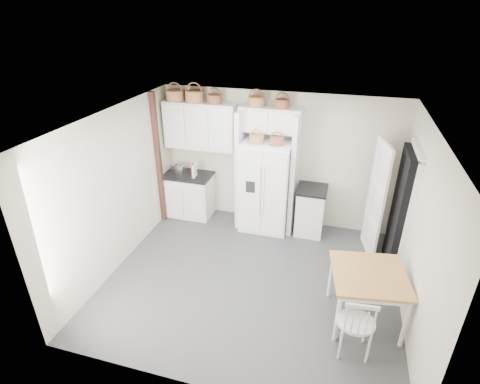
% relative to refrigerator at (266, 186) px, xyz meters
% --- Properties ---
extents(floor, '(4.50, 4.50, 0.00)m').
position_rel_refrigerator_xyz_m(floor, '(0.15, -1.65, -0.88)').
color(floor, '#3D3D3D').
rests_on(floor, ground).
extents(ceiling, '(4.50, 4.50, 0.00)m').
position_rel_refrigerator_xyz_m(ceiling, '(0.15, -1.65, 1.72)').
color(ceiling, white).
rests_on(ceiling, wall_back).
extents(wall_back, '(4.50, 0.00, 4.50)m').
position_rel_refrigerator_xyz_m(wall_back, '(0.15, 0.35, 0.42)').
color(wall_back, beige).
rests_on(wall_back, floor).
extents(wall_left, '(0.00, 4.00, 4.00)m').
position_rel_refrigerator_xyz_m(wall_left, '(-2.10, -1.65, 0.42)').
color(wall_left, beige).
rests_on(wall_left, floor).
extents(wall_right, '(0.00, 4.00, 4.00)m').
position_rel_refrigerator_xyz_m(wall_right, '(2.40, -1.65, 0.42)').
color(wall_right, beige).
rests_on(wall_right, floor).
extents(refrigerator, '(0.91, 0.73, 1.76)m').
position_rel_refrigerator_xyz_m(refrigerator, '(0.00, 0.00, 0.00)').
color(refrigerator, white).
rests_on(refrigerator, floor).
extents(base_cab_left, '(0.94, 0.60, 0.87)m').
position_rel_refrigerator_xyz_m(base_cab_left, '(-1.62, 0.05, -0.44)').
color(base_cab_left, silver).
rests_on(base_cab_left, floor).
extents(base_cab_right, '(0.51, 0.61, 0.89)m').
position_rel_refrigerator_xyz_m(base_cab_right, '(0.87, 0.05, -0.43)').
color(base_cab_right, silver).
rests_on(base_cab_right, floor).
extents(dining_table, '(1.10, 1.10, 0.80)m').
position_rel_refrigerator_xyz_m(dining_table, '(1.85, -2.04, -0.48)').
color(dining_table, '#A66E35').
rests_on(dining_table, floor).
extents(windsor_chair, '(0.51, 0.47, 0.97)m').
position_rel_refrigerator_xyz_m(windsor_chair, '(1.72, -2.64, -0.39)').
color(windsor_chair, silver).
rests_on(windsor_chair, floor).
extents(counter_left, '(0.98, 0.63, 0.04)m').
position_rel_refrigerator_xyz_m(counter_left, '(-1.62, 0.05, 0.01)').
color(counter_left, black).
rests_on(counter_left, base_cab_left).
extents(counter_right, '(0.55, 0.65, 0.04)m').
position_rel_refrigerator_xyz_m(counter_right, '(0.87, 0.05, 0.03)').
color(counter_right, black).
rests_on(counter_right, base_cab_right).
extents(toaster, '(0.27, 0.17, 0.18)m').
position_rel_refrigerator_xyz_m(toaster, '(-1.82, 0.04, 0.12)').
color(toaster, silver).
rests_on(toaster, counter_left).
extents(cookbook_red, '(0.08, 0.17, 0.25)m').
position_rel_refrigerator_xyz_m(cookbook_red, '(-1.47, -0.03, 0.16)').
color(cookbook_red, '#B02632').
rests_on(cookbook_red, counter_left).
extents(cookbook_cream, '(0.04, 0.17, 0.26)m').
position_rel_refrigerator_xyz_m(cookbook_cream, '(-1.43, -0.03, 0.16)').
color(cookbook_cream, silver).
rests_on(cookbook_cream, counter_left).
extents(basket_upper_a, '(0.33, 0.33, 0.19)m').
position_rel_refrigerator_xyz_m(basket_upper_a, '(-1.83, 0.18, 1.57)').
color(basket_upper_a, olive).
rests_on(basket_upper_a, upper_cabinet).
extents(basket_upper_b, '(0.34, 0.34, 0.20)m').
position_rel_refrigerator_xyz_m(basket_upper_b, '(-1.44, 0.18, 1.57)').
color(basket_upper_b, olive).
rests_on(basket_upper_b, upper_cabinet).
extents(basket_upper_c, '(0.27, 0.27, 0.16)m').
position_rel_refrigerator_xyz_m(basket_upper_c, '(-1.05, 0.18, 1.55)').
color(basket_upper_c, maroon).
rests_on(basket_upper_c, upper_cabinet).
extents(basket_bridge_a, '(0.30, 0.30, 0.17)m').
position_rel_refrigerator_xyz_m(basket_bridge_a, '(-0.26, 0.18, 1.56)').
color(basket_bridge_a, olive).
rests_on(basket_bridge_a, bridge_cabinet).
extents(basket_bridge_b, '(0.26, 0.26, 0.15)m').
position_rel_refrigerator_xyz_m(basket_bridge_b, '(0.20, 0.18, 1.55)').
color(basket_bridge_b, maroon).
rests_on(basket_bridge_b, bridge_cabinet).
extents(basket_fridge_a, '(0.26, 0.26, 0.14)m').
position_rel_refrigerator_xyz_m(basket_fridge_a, '(-0.18, -0.10, 0.95)').
color(basket_fridge_a, olive).
rests_on(basket_fridge_a, refrigerator).
extents(basket_fridge_b, '(0.25, 0.25, 0.13)m').
position_rel_refrigerator_xyz_m(basket_fridge_b, '(0.18, -0.10, 0.94)').
color(basket_fridge_b, maroon).
rests_on(basket_fridge_b, refrigerator).
extents(upper_cabinet, '(1.40, 0.34, 0.90)m').
position_rel_refrigerator_xyz_m(upper_cabinet, '(-1.35, 0.18, 1.02)').
color(upper_cabinet, silver).
rests_on(upper_cabinet, wall_back).
extents(bridge_cabinet, '(1.12, 0.34, 0.45)m').
position_rel_refrigerator_xyz_m(bridge_cabinet, '(-0.00, 0.18, 1.25)').
color(bridge_cabinet, silver).
rests_on(bridge_cabinet, wall_back).
extents(fridge_panel_left, '(0.08, 0.60, 2.30)m').
position_rel_refrigerator_xyz_m(fridge_panel_left, '(-0.51, 0.05, 0.27)').
color(fridge_panel_left, silver).
rests_on(fridge_panel_left, floor).
extents(fridge_panel_right, '(0.08, 0.60, 2.30)m').
position_rel_refrigerator_xyz_m(fridge_panel_right, '(0.51, 0.05, 0.27)').
color(fridge_panel_right, silver).
rests_on(fridge_panel_right, floor).
extents(trim_post, '(0.09, 0.09, 2.60)m').
position_rel_refrigerator_xyz_m(trim_post, '(-2.05, -0.30, 0.42)').
color(trim_post, '#442115').
rests_on(trim_post, floor).
extents(doorway_void, '(0.18, 0.85, 2.05)m').
position_rel_refrigerator_xyz_m(doorway_void, '(2.31, -0.65, 0.15)').
color(doorway_void, black).
rests_on(doorway_void, floor).
extents(door_slab, '(0.21, 0.79, 2.05)m').
position_rel_refrigerator_xyz_m(door_slab, '(1.95, -0.32, 0.15)').
color(door_slab, white).
rests_on(door_slab, floor).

